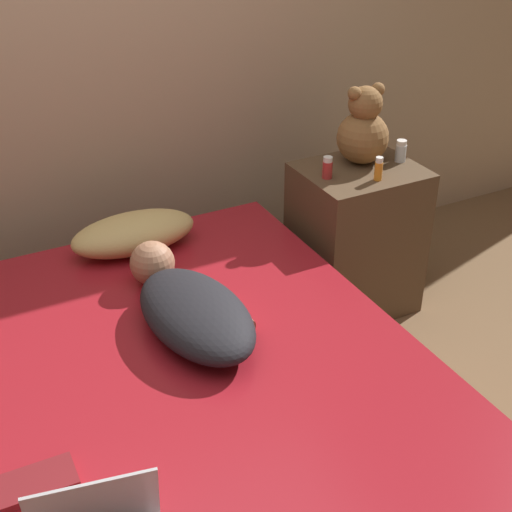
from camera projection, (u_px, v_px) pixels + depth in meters
name	position (u px, v px, depth m)	size (l,w,h in m)	color
ground_plane	(194.00, 466.00, 2.58)	(12.00, 12.00, 0.00)	brown
wall_back	(57.00, 27.00, 2.88)	(8.00, 0.06, 2.60)	tan
bed	(190.00, 418.00, 2.46)	(1.54, 1.96, 0.47)	#4C331E
nightstand	(355.00, 239.00, 3.30)	(0.52, 0.43, 0.71)	brown
pillow	(134.00, 233.00, 2.95)	(0.52, 0.26, 0.15)	tan
person_lying	(190.00, 306.00, 2.49)	(0.37, 0.77, 0.17)	black
teddy_bear	(363.00, 129.00, 3.11)	(0.23, 0.23, 0.35)	brown
bottle_clear	(401.00, 151.00, 3.17)	(0.05, 0.05, 0.10)	silver
bottle_orange	(379.00, 169.00, 3.00)	(0.03, 0.03, 0.10)	orange
bottle_red	(327.00, 168.00, 3.02)	(0.04, 0.04, 0.10)	#B72D2D
book	(31.00, 485.00, 1.89)	(0.24, 0.12, 0.02)	maroon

